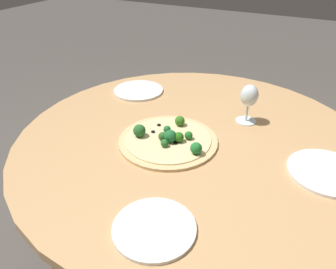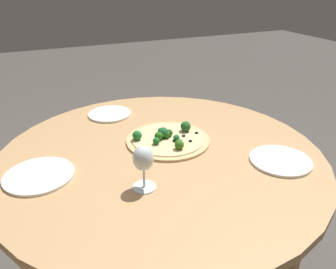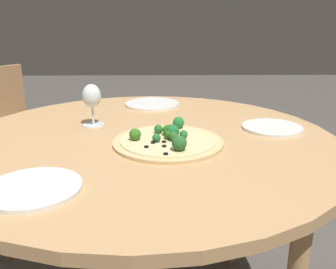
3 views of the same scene
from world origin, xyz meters
The scene contains 7 objects.
dining_table centered at (0.00, 0.00, 0.70)m, with size 1.24×1.24×0.77m.
chair centered at (0.76, -0.70, 0.49)m, with size 0.57×0.57×0.88m.
pizza centered at (-0.07, 0.06, 0.78)m, with size 0.34×0.34×0.06m.
wine_glass centered at (0.19, -0.14, 0.87)m, with size 0.08×0.08×0.15m.
plate_near centered at (-0.01, -0.44, 0.77)m, with size 0.23×0.23×0.01m.
plate_far centered at (-0.44, -0.08, 0.77)m, with size 0.21×0.21×0.01m.
plate_side centered at (0.24, 0.37, 0.77)m, with size 0.22×0.22×0.01m.
Camera 3 is at (-0.05, 1.15, 1.15)m, focal length 40.00 mm.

